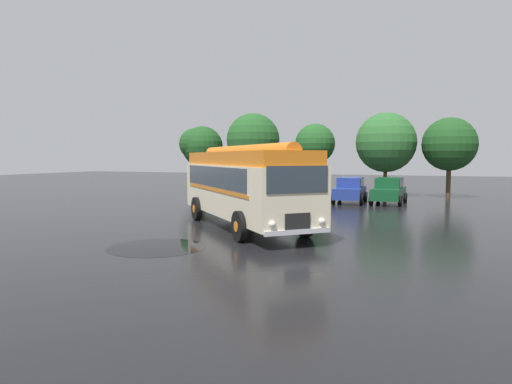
{
  "coord_description": "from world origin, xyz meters",
  "views": [
    {
      "loc": [
        6.52,
        -18.32,
        2.99
      ],
      "look_at": [
        -0.74,
        1.07,
        1.4
      ],
      "focal_mm": 32.0,
      "sensor_mm": 36.0,
      "label": 1
    }
  ],
  "objects_px": {
    "car_mid_left": "(350,190)",
    "car_mid_right": "(389,191)",
    "car_near_left": "(307,188)",
    "vintage_bus": "(244,183)"
  },
  "relations": [
    {
      "from": "car_mid_left",
      "to": "car_mid_right",
      "type": "distance_m",
      "value": 2.45
    },
    {
      "from": "vintage_bus",
      "to": "car_near_left",
      "type": "height_order",
      "value": "vintage_bus"
    },
    {
      "from": "vintage_bus",
      "to": "car_mid_right",
      "type": "distance_m",
      "value": 13.42
    },
    {
      "from": "car_mid_left",
      "to": "vintage_bus",
      "type": "bearing_deg",
      "value": -101.89
    },
    {
      "from": "car_near_left",
      "to": "car_mid_right",
      "type": "bearing_deg",
      "value": -3.09
    },
    {
      "from": "vintage_bus",
      "to": "car_mid_left",
      "type": "relative_size",
      "value": 2.14
    },
    {
      "from": "car_mid_right",
      "to": "car_near_left",
      "type": "bearing_deg",
      "value": 176.91
    },
    {
      "from": "car_mid_left",
      "to": "car_mid_right",
      "type": "bearing_deg",
      "value": 3.54
    },
    {
      "from": "car_near_left",
      "to": "car_mid_right",
      "type": "distance_m",
      "value": 5.45
    },
    {
      "from": "car_near_left",
      "to": "car_mid_right",
      "type": "relative_size",
      "value": 1.02
    }
  ]
}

